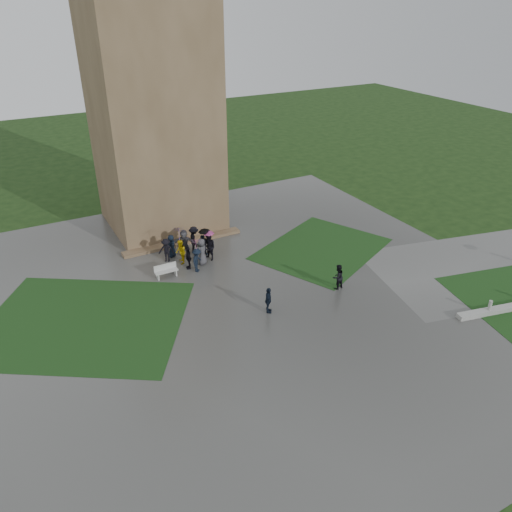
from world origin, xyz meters
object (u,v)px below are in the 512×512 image
tower (153,108)px  pedestrian_near (338,277)px  pedestrian_mid (268,300)px  bench (166,271)px

tower → pedestrian_near: 18.07m
tower → pedestrian_mid: bearing=-85.7°
tower → bench: size_ratio=11.94×
bench → pedestrian_near: size_ratio=0.91×
tower → pedestrian_near: size_ratio=10.90×
bench → pedestrian_mid: (3.85, -6.67, 0.35)m
pedestrian_near → pedestrian_mid: bearing=-5.5°
tower → pedestrian_mid: (1.14, -15.11, -8.18)m
tower → bench: tower is taller
bench → pedestrian_near: (8.94, -6.43, 0.38)m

